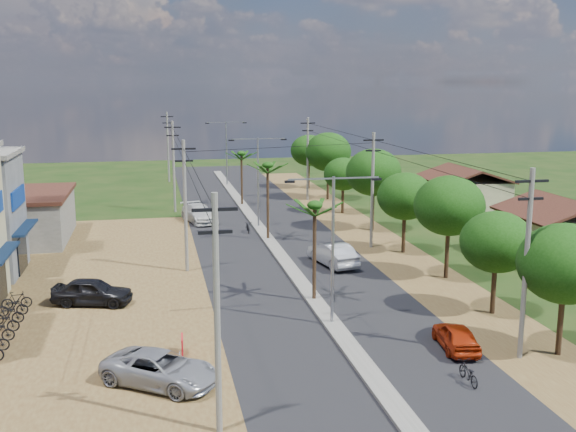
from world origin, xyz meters
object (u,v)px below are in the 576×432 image
car_parked_silver (160,370)px  car_parked_dark (92,292)px  car_silver_mid (333,255)px  car_white_far (199,214)px  roadside_sign (182,346)px  car_red_near (456,337)px  moto_rider_east (468,374)px

car_parked_silver → car_parked_dark: 12.12m
car_silver_mid → car_white_far: bearing=-76.0°
car_white_far → roadside_sign: car_white_far is taller
car_red_near → car_white_far: car_white_far is taller
car_parked_silver → roadside_sign: 3.34m
car_red_near → car_parked_silver: (-14.06, -1.15, 0.07)m
roadside_sign → car_silver_mid: bearing=53.8°
car_white_far → car_parked_dark: size_ratio=1.19×
car_red_near → roadside_sign: bearing=-1.6°
car_red_near → car_white_far: size_ratio=0.69×
car_red_near → moto_rider_east: (-1.11, -3.60, -0.20)m
roadside_sign → car_red_near: bearing=-6.1°
car_white_far → moto_rider_east: (8.89, -36.39, -0.34)m
moto_rider_east → roadside_sign: (-11.89, 5.61, -0.00)m
car_parked_dark → car_white_far: bearing=-4.5°
car_silver_mid → car_parked_dark: size_ratio=1.08×
car_parked_silver → moto_rider_east: bearing=-66.2°
car_silver_mid → car_parked_silver: car_silver_mid is taller
car_silver_mid → car_parked_silver: (-12.21, -16.99, -0.11)m
car_parked_dark → moto_rider_east: 21.75m
car_white_far → car_parked_dark: bearing=-124.0°
car_white_far → moto_rider_east: car_white_far is taller
roadside_sign → moto_rider_east: bearing=-22.6°
car_white_far → roadside_sign: (-3.00, -30.79, -0.34)m
car_red_near → moto_rider_east: car_red_near is taller
car_white_far → car_parked_silver: (-4.06, -33.94, -0.08)m
moto_rider_east → car_parked_silver: bearing=-10.5°
car_silver_mid → car_white_far: (-8.15, 16.95, -0.03)m
car_parked_silver → car_white_far: bearing=27.7°
car_parked_silver → roadside_sign: bearing=15.9°
car_red_near → car_white_far: 34.29m
car_silver_mid → car_parked_dark: car_silver_mid is taller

